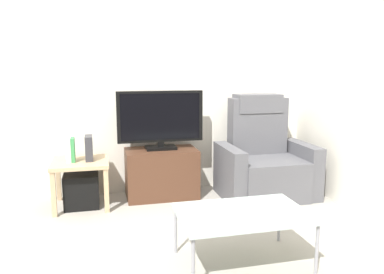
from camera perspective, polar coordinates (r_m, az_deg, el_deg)
ground_plane at (r=3.39m, az=-4.48°, el=-13.47°), size 6.40×6.40×0.00m
wall_back at (r=4.23m, az=-7.28°, el=9.27°), size 6.40×0.06×2.60m
wall_side at (r=3.88m, az=24.08°, el=8.42°), size 0.06×4.48×2.60m
tv_stand at (r=4.12m, az=-4.56°, el=-5.35°), size 0.75×0.44×0.52m
television at (r=4.02m, az=-4.72°, el=2.73°), size 0.90×0.20×0.62m
recliner_armchair at (r=4.23m, az=10.66°, el=-3.51°), size 0.98×0.78×1.08m
side_table at (r=3.95m, az=-16.26°, el=-4.45°), size 0.54×0.54×0.46m
subwoofer_box at (r=4.01m, az=-16.10°, el=-7.55°), size 0.33×0.33×0.33m
book_leftmost at (r=3.89m, az=-17.88°, el=-1.82°), size 0.04×0.12×0.24m
book_middle at (r=3.89m, az=-17.28°, el=-1.82°), size 0.03×0.13×0.24m
game_console at (r=3.91m, az=-15.08°, el=-1.59°), size 0.07×0.20×0.24m
coffee_table at (r=2.73m, az=7.53°, el=-11.49°), size 0.90×0.60×0.38m
cell_phone at (r=2.67m, az=6.57°, el=-11.29°), size 0.08×0.15×0.01m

